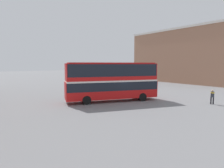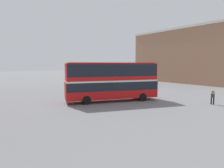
{
  "view_description": "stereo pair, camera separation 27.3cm",
  "coord_description": "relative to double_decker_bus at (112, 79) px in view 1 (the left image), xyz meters",
  "views": [
    {
      "loc": [
        -16.12,
        -19.5,
        4.71
      ],
      "look_at": [
        -1.5,
        0.58,
        2.18
      ],
      "focal_mm": 32.0,
      "sensor_mm": 36.0,
      "label": 1
    },
    {
      "loc": [
        -15.9,
        -19.66,
        4.71
      ],
      "look_at": [
        -1.5,
        0.58,
        2.18
      ],
      "focal_mm": 32.0,
      "sensor_mm": 36.0,
      "label": 2
    }
  ],
  "objects": [
    {
      "name": "ground_plane",
      "position": [
        1.5,
        -0.58,
        -2.78
      ],
      "size": [
        240.0,
        240.0,
        0.0
      ],
      "primitive_type": "plane",
      "color": "slate"
    },
    {
      "name": "building_row_right",
      "position": [
        31.62,
        10.84,
        3.92
      ],
      "size": [
        10.68,
        28.51,
        13.37
      ],
      "color": "#9E7056",
      "rests_on": "ground_plane"
    },
    {
      "name": "double_decker_bus",
      "position": [
        0.0,
        0.0,
        0.0
      ],
      "size": [
        11.71,
        5.93,
        4.86
      ],
      "rotation": [
        0.0,
        0.0,
        -0.31
      ],
      "color": "red",
      "rests_on": "ground_plane"
    },
    {
      "name": "pedestrian_foreground",
      "position": [
        8.35,
        -8.41,
        -1.73
      ],
      "size": [
        0.48,
        0.48,
        1.71
      ],
      "rotation": [
        0.0,
        0.0,
        3.3
      ],
      "color": "#232328",
      "rests_on": "ground_plane"
    },
    {
      "name": "parked_car_kerb_near",
      "position": [
        12.47,
        16.64,
        -1.96
      ],
      "size": [
        4.72,
        1.94,
        1.61
      ],
      "rotation": [
        0.0,
        0.0,
        3.12
      ],
      "color": "maroon",
      "rests_on": "ground_plane"
    }
  ]
}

